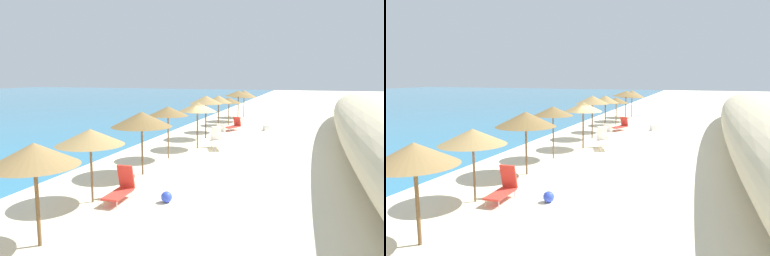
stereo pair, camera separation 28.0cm
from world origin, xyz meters
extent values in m
plane|color=beige|center=(0.00, 0.00, 0.00)|extent=(160.00, 160.00, 0.00)
cylinder|color=brown|center=(-12.83, 1.34, 1.11)|extent=(0.10, 0.10, 2.21)
cone|color=olive|center=(-12.83, 1.34, 2.34)|extent=(2.18, 2.18, 0.56)
cylinder|color=brown|center=(-9.70, 1.89, 1.06)|extent=(0.08, 0.08, 2.11)
cone|color=#9E7F4C|center=(-9.70, 1.89, 2.22)|extent=(2.25, 2.25, 0.53)
cylinder|color=brown|center=(-6.08, 1.80, 1.11)|extent=(0.08, 0.08, 2.22)
cone|color=olive|center=(-6.08, 1.80, 2.39)|extent=(2.58, 2.58, 0.63)
cylinder|color=brown|center=(-2.96, 1.89, 1.17)|extent=(0.07, 0.07, 2.34)
cone|color=olive|center=(-2.96, 1.89, 2.43)|extent=(2.05, 2.05, 0.47)
cylinder|color=brown|center=(-0.02, 1.27, 1.15)|extent=(0.10, 0.10, 2.30)
cone|color=#9E7F4C|center=(-0.02, 1.27, 2.41)|extent=(2.19, 2.19, 0.53)
cylinder|color=brown|center=(3.30, 1.74, 1.23)|extent=(0.08, 0.08, 2.47)
cone|color=#9E7F4C|center=(3.30, 1.74, 2.58)|extent=(2.17, 2.17, 0.54)
cylinder|color=brown|center=(6.34, 1.66, 1.15)|extent=(0.08, 0.08, 2.30)
cone|color=#9E7F4C|center=(6.34, 1.66, 2.43)|extent=(1.95, 1.95, 0.55)
cylinder|color=brown|center=(10.03, 1.71, 1.00)|extent=(0.08, 0.08, 2.01)
cone|color=olive|center=(10.03, 1.71, 2.09)|extent=(2.08, 2.08, 0.47)
cylinder|color=brown|center=(12.96, 1.50, 1.22)|extent=(0.08, 0.08, 2.44)
cone|color=olive|center=(12.96, 1.50, 2.52)|extent=(2.53, 2.53, 0.47)
cylinder|color=brown|center=(16.03, 1.54, 1.07)|extent=(0.07, 0.07, 2.14)
cone|color=olive|center=(16.03, 1.54, 2.33)|extent=(2.46, 2.46, 0.69)
cube|color=white|center=(0.13, 0.12, 0.35)|extent=(1.58, 1.10, 0.07)
cube|color=white|center=(0.77, 0.38, 0.79)|extent=(0.44, 0.63, 0.87)
cylinder|color=silver|center=(-0.54, 0.11, 0.16)|extent=(0.04, 0.04, 0.32)
cylinder|color=silver|center=(-0.35, -0.35, 0.16)|extent=(0.04, 0.04, 0.32)
cylinder|color=silver|center=(0.61, 0.58, 0.16)|extent=(0.04, 0.04, 0.32)
cylinder|color=silver|center=(0.80, 0.13, 0.16)|extent=(0.04, 0.04, 0.32)
cube|color=red|center=(7.16, 0.79, 0.28)|extent=(1.57, 1.11, 0.07)
cube|color=red|center=(7.79, 0.53, 0.65)|extent=(0.47, 0.67, 0.72)
cylinder|color=silver|center=(6.69, 1.26, 0.12)|extent=(0.04, 0.04, 0.25)
cylinder|color=silver|center=(6.49, 0.78, 0.12)|extent=(0.04, 0.04, 0.25)
cylinder|color=silver|center=(7.82, 0.80, 0.12)|extent=(0.04, 0.04, 0.25)
cylinder|color=silver|center=(7.63, 0.32, 0.12)|extent=(0.04, 0.04, 0.25)
cube|color=red|center=(-9.46, 1.05, 0.29)|extent=(1.31, 0.62, 0.07)
cube|color=red|center=(-8.86, 1.07, 0.72)|extent=(0.28, 0.58, 0.86)
cylinder|color=silver|center=(-10.02, 1.28, 0.13)|extent=(0.04, 0.04, 0.25)
cylinder|color=silver|center=(-10.01, 0.79, 0.13)|extent=(0.04, 0.04, 0.25)
cylinder|color=silver|center=(-8.92, 1.32, 0.13)|extent=(0.04, 0.04, 0.25)
cylinder|color=silver|center=(-8.91, 0.83, 0.13)|extent=(0.04, 0.04, 0.25)
cube|color=white|center=(3.35, 0.83, 0.32)|extent=(1.60, 0.69, 0.07)
cube|color=white|center=(4.09, 0.88, 0.63)|extent=(0.26, 0.59, 0.61)
cylinder|color=silver|center=(2.67, 1.02, 0.14)|extent=(0.04, 0.04, 0.29)
cylinder|color=silver|center=(2.71, 0.53, 0.14)|extent=(0.04, 0.04, 0.29)
cylinder|color=silver|center=(4.00, 1.12, 0.14)|extent=(0.04, 0.04, 0.29)
cylinder|color=silver|center=(4.04, 0.63, 0.14)|extent=(0.04, 0.04, 0.29)
sphere|color=blue|center=(-8.95, -0.48, 0.19)|extent=(0.38, 0.38, 0.38)
cube|color=white|center=(8.03, -1.66, 0.22)|extent=(0.57, 0.57, 0.44)
camera|label=1|loc=(-19.79, -5.01, 4.26)|focal=34.12mm
camera|label=2|loc=(-19.70, -5.27, 4.26)|focal=34.12mm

